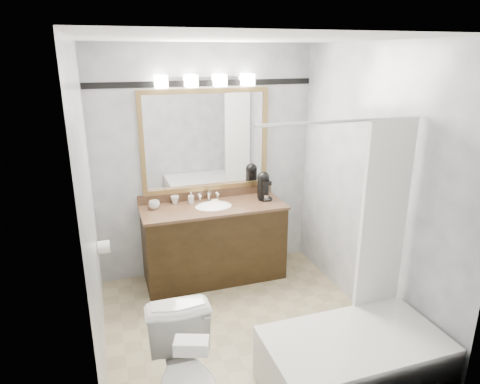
# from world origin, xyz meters

# --- Properties ---
(room) EXTENTS (2.42, 2.62, 2.52)m
(room) POSITION_xyz_m (0.00, 0.00, 1.25)
(room) COLOR tan
(room) RESTS_ON ground
(vanity) EXTENTS (1.53, 0.58, 0.97)m
(vanity) POSITION_xyz_m (0.00, 1.02, 0.44)
(vanity) COLOR black
(vanity) RESTS_ON ground
(mirror) EXTENTS (1.40, 0.04, 1.10)m
(mirror) POSITION_xyz_m (0.00, 1.28, 1.50)
(mirror) COLOR #9A7945
(mirror) RESTS_ON room
(vanity_light_bar) EXTENTS (1.02, 0.14, 0.12)m
(vanity_light_bar) POSITION_xyz_m (0.00, 1.23, 2.13)
(vanity_light_bar) COLOR silver
(vanity_light_bar) RESTS_ON room
(accent_stripe) EXTENTS (2.40, 0.01, 0.06)m
(accent_stripe) POSITION_xyz_m (0.00, 1.29, 2.10)
(accent_stripe) COLOR black
(accent_stripe) RESTS_ON room
(bathtub) EXTENTS (1.30, 0.75, 1.96)m
(bathtub) POSITION_xyz_m (0.55, -0.90, 0.28)
(bathtub) COLOR white
(bathtub) RESTS_ON ground
(tp_roll) EXTENTS (0.11, 0.12, 0.12)m
(tp_roll) POSITION_xyz_m (-1.14, 0.66, 0.70)
(tp_roll) COLOR white
(tp_roll) RESTS_ON room
(toilet) EXTENTS (0.47, 0.79, 0.79)m
(toilet) POSITION_xyz_m (-0.70, -0.92, 0.40)
(toilet) COLOR white
(toilet) RESTS_ON ground
(tissue_box) EXTENTS (0.22, 0.17, 0.08)m
(tissue_box) POSITION_xyz_m (-0.70, -1.12, 0.83)
(tissue_box) COLOR white
(tissue_box) RESTS_ON toilet
(coffee_maker) EXTENTS (0.16, 0.20, 0.31)m
(coffee_maker) POSITION_xyz_m (0.59, 1.08, 1.01)
(coffee_maker) COLOR black
(coffee_maker) RESTS_ON vanity
(cup_left) EXTENTS (0.12, 0.12, 0.09)m
(cup_left) POSITION_xyz_m (-0.60, 1.13, 0.89)
(cup_left) COLOR white
(cup_left) RESTS_ON vanity
(cup_right) EXTENTS (0.10, 0.10, 0.08)m
(cup_right) POSITION_xyz_m (-0.37, 1.23, 0.89)
(cup_right) COLOR white
(cup_right) RESTS_ON vanity
(soap_bottle_a) EXTENTS (0.06, 0.06, 0.12)m
(soap_bottle_a) POSITION_xyz_m (-0.20, 1.19, 0.91)
(soap_bottle_a) COLOR white
(soap_bottle_a) RESTS_ON vanity
(soap_bar) EXTENTS (0.08, 0.05, 0.02)m
(soap_bar) POSITION_xyz_m (0.05, 1.13, 0.86)
(soap_bar) COLOR beige
(soap_bar) RESTS_ON vanity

